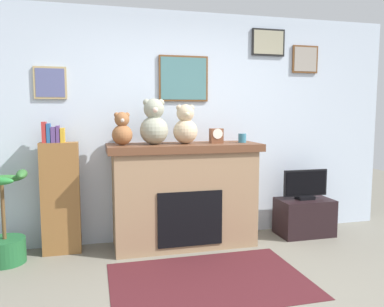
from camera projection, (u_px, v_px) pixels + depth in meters
back_wall at (183, 126)px, 4.48m from camera, size 5.20×0.15×2.60m
fireplace at (184, 194)px, 4.22m from camera, size 1.65×0.61×1.13m
bookshelf at (60, 195)px, 3.97m from camera, size 0.38×0.16×1.38m
potted_plant at (4, 232)px, 3.73m from camera, size 0.47×0.47×0.98m
tv_stand at (304, 217)px, 4.61m from camera, size 0.64×0.40×0.44m
television at (305, 185)px, 4.56m from camera, size 0.56×0.14×0.36m
area_rug at (209, 280)px, 3.37m from camera, size 1.72×1.17×0.01m
candle_jar at (242, 138)px, 4.31m from camera, size 0.09×0.09×0.10m
mantel_clock at (216, 136)px, 4.22m from camera, size 0.14×0.10×0.16m
teddy_bear_grey at (122, 130)px, 3.96m from camera, size 0.21×0.21×0.34m
teddy_bear_cream at (154, 124)px, 4.04m from camera, size 0.30×0.30×0.48m
teddy_bear_brown at (185, 126)px, 4.13m from camera, size 0.26×0.26×0.43m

